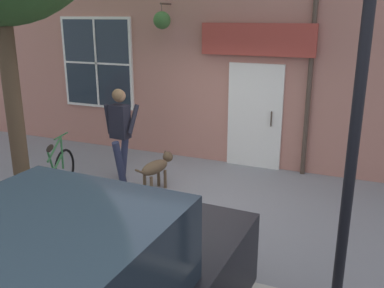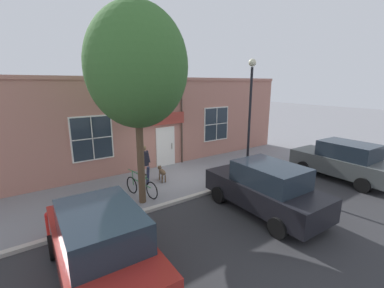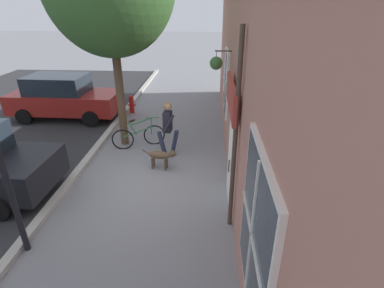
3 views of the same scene
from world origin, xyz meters
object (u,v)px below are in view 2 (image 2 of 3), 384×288
(parked_car_mid_block, at_px, (265,188))
(parked_car_far_end, at_px, (343,161))
(fire_hydrant, at_px, (49,224))
(dog_on_leash, at_px, (162,172))
(parked_car_nearest_curb, at_px, (101,244))
(pedestrian_walking, at_px, (144,161))
(street_tree_by_curb, at_px, (136,69))
(leaning_bicycle, at_px, (141,187))
(street_lamp, at_px, (250,105))

(parked_car_mid_block, distance_m, parked_car_far_end, 5.47)
(parked_car_far_end, bearing_deg, fire_hydrant, -102.38)
(dog_on_leash, xyz_separation_m, parked_car_nearest_curb, (4.55, -3.98, 0.45))
(pedestrian_walking, bearing_deg, parked_car_far_end, 58.91)
(street_tree_by_curb, bearing_deg, dog_on_leash, 131.66)
(leaning_bicycle, height_order, parked_car_mid_block, parked_car_mid_block)
(dog_on_leash, relative_size, parked_car_far_end, 0.24)
(leaning_bicycle, bearing_deg, parked_car_far_end, 66.69)
(parked_car_nearest_curb, relative_size, parked_car_far_end, 1.00)
(street_lamp, bearing_deg, leaning_bicycle, -104.26)
(pedestrian_walking, relative_size, parked_car_nearest_curb, 0.40)
(street_lamp, bearing_deg, pedestrian_walking, -119.17)
(parked_car_mid_block, bearing_deg, pedestrian_walking, -154.09)
(street_lamp, bearing_deg, parked_car_far_end, 56.91)
(leaning_bicycle, xyz_separation_m, parked_car_nearest_curb, (3.59, -2.55, 0.50))
(leaning_bicycle, bearing_deg, parked_car_nearest_curb, -35.39)
(street_tree_by_curb, bearing_deg, parked_car_nearest_curb, -37.07)
(parked_car_mid_block, bearing_deg, dog_on_leash, -161.97)
(pedestrian_walking, bearing_deg, parked_car_mid_block, 25.91)
(street_tree_by_curb, relative_size, parked_car_far_end, 1.59)
(dog_on_leash, bearing_deg, parked_car_mid_block, 18.03)
(dog_on_leash, height_order, fire_hydrant, fire_hydrant)
(leaning_bicycle, relative_size, street_lamp, 0.31)
(street_tree_by_curb, bearing_deg, leaning_bicycle, 156.53)
(street_tree_by_curb, distance_m, parked_car_far_end, 9.96)
(dog_on_leash, height_order, street_tree_by_curb, street_tree_by_curb)
(leaning_bicycle, xyz_separation_m, parked_car_mid_block, (3.64, 2.92, 0.50))
(street_lamp, bearing_deg, parked_car_nearest_curb, -71.53)
(parked_car_nearest_curb, bearing_deg, pedestrian_walking, 145.60)
(dog_on_leash, bearing_deg, parked_car_far_end, 56.74)
(dog_on_leash, bearing_deg, street_tree_by_curb, -48.34)
(dog_on_leash, bearing_deg, street_lamp, 56.54)
(parked_car_nearest_curb, bearing_deg, fire_hydrant, -163.20)
(pedestrian_walking, relative_size, dog_on_leash, 1.67)
(street_lamp, distance_m, fire_hydrant, 8.55)
(pedestrian_walking, distance_m, street_lamp, 5.19)
(parked_car_far_end, relative_size, street_lamp, 0.82)
(parked_car_mid_block, height_order, street_lamp, street_lamp)
(leaning_bicycle, xyz_separation_m, fire_hydrant, (1.04, -3.32, 0.02))
(parked_car_nearest_curb, bearing_deg, leaning_bicycle, 144.61)
(parked_car_mid_block, bearing_deg, parked_car_nearest_curb, -90.44)
(parked_car_nearest_curb, height_order, fire_hydrant, parked_car_nearest_curb)
(parked_car_far_end, bearing_deg, street_lamp, -123.09)
(dog_on_leash, xyz_separation_m, street_tree_by_curb, (1.46, -1.64, 4.37))
(leaning_bicycle, height_order, street_lamp, street_lamp)
(street_lamp, xyz_separation_m, fire_hydrant, (-0.14, -7.99, -3.04))
(street_tree_by_curb, relative_size, fire_hydrant, 8.96)
(parked_car_nearest_curb, height_order, street_lamp, street_lamp)
(parked_car_mid_block, height_order, parked_car_far_end, same)
(fire_hydrant, bearing_deg, leaning_bicycle, 107.40)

